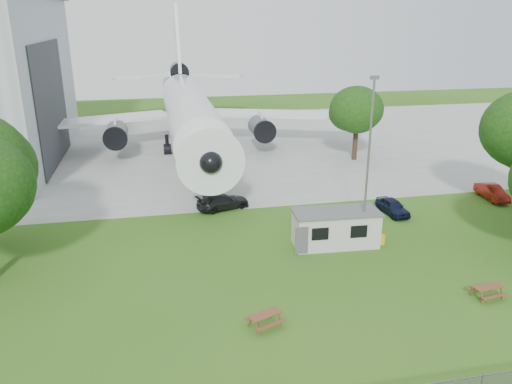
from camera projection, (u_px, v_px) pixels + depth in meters
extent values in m
plane|color=#487822|center=(272.00, 302.00, 29.14)|extent=(160.00, 160.00, 0.00)
cube|color=#B7B7B2|center=(205.00, 146.00, 64.26)|extent=(120.00, 46.00, 0.03)
cube|color=#2D3033|center=(52.00, 104.00, 54.22)|extent=(0.16, 16.00, 12.96)
cylinder|color=white|center=(190.00, 113.00, 58.50)|extent=(5.40, 34.00, 5.40)
cone|color=white|center=(207.00, 154.00, 40.93)|extent=(5.40, 5.50, 5.40)
cone|color=white|center=(179.00, 84.00, 77.64)|extent=(4.86, 9.00, 4.86)
cube|color=white|center=(83.00, 122.00, 59.50)|extent=(21.36, 10.77, 0.36)
cube|color=white|center=(286.00, 114.00, 64.20)|extent=(21.36, 10.77, 0.36)
cube|color=white|center=(177.00, 46.00, 75.75)|extent=(0.46, 9.96, 12.17)
cylinder|color=#515459|center=(116.00, 134.00, 57.13)|extent=(2.50, 4.20, 2.50)
cylinder|color=#515459|center=(261.00, 128.00, 60.33)|extent=(2.50, 4.20, 2.50)
cylinder|color=#515459|center=(179.00, 71.00, 76.06)|extent=(2.60, 4.50, 2.60)
cylinder|color=black|center=(204.00, 185.00, 45.46)|extent=(0.36, 0.36, 2.40)
cylinder|color=black|center=(167.00, 144.00, 60.19)|extent=(0.44, 0.44, 2.40)
cylinder|color=black|center=(213.00, 142.00, 61.24)|extent=(0.44, 0.44, 2.40)
cube|color=beige|center=(335.00, 229.00, 36.05)|extent=(6.12, 2.80, 2.50)
cube|color=#59595B|center=(336.00, 212.00, 35.62)|extent=(6.33, 3.01, 0.12)
cylinder|color=gold|center=(382.00, 240.00, 36.44)|extent=(0.50, 0.50, 0.70)
cylinder|color=slate|center=(368.00, 166.00, 34.42)|extent=(0.16, 0.16, 12.00)
cylinder|color=#382619|center=(355.00, 146.00, 57.59)|extent=(0.56, 0.56, 3.28)
sphere|color=#295915|center=(357.00, 111.00, 56.26)|extent=(6.14, 6.14, 6.14)
imported|color=black|center=(393.00, 207.00, 41.91)|extent=(1.86, 3.89, 1.28)
imported|color=maroon|center=(492.00, 192.00, 45.33)|extent=(1.66, 4.06, 1.31)
imported|color=black|center=(223.00, 202.00, 43.00)|extent=(4.94, 3.08, 1.34)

